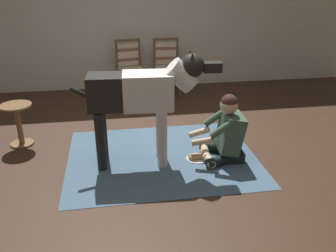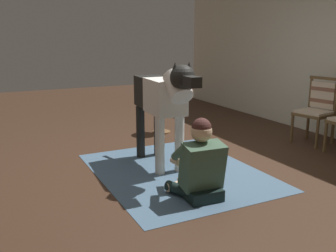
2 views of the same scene
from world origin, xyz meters
name	(u,v)px [view 2 (image 2 of 2)]	position (x,y,z in m)	size (l,w,h in m)	color
ground_plane	(180,164)	(0.00, 0.00, 0.00)	(15.27, 15.27, 0.00)	#3F291B
area_rug	(177,171)	(0.24, -0.17, 0.00)	(2.27, 1.80, 0.01)	slate
dining_chair_left_of_pair	(317,107)	(0.03, 2.31, 0.54)	(0.54, 0.54, 0.98)	brown
person_sitting_on_floor	(200,166)	(0.98, -0.31, 0.33)	(0.66, 0.58, 0.81)	black
large_dog	(163,99)	(0.01, -0.24, 0.85)	(1.66, 0.41, 1.32)	silver
hot_dog_on_plate	(185,183)	(0.64, -0.28, 0.02)	(0.25, 0.25, 0.06)	silver
round_side_table	(161,113)	(-1.53, 0.47, 0.33)	(0.39, 0.39, 0.55)	brown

